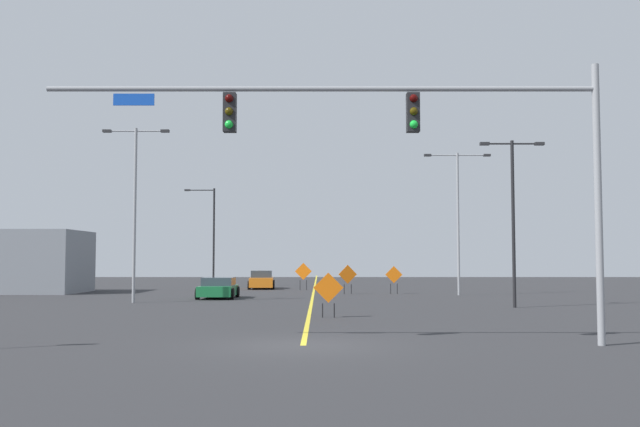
{
  "coord_description": "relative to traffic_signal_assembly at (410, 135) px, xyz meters",
  "views": [
    {
      "loc": [
        0.44,
        -19.12,
        2.27
      ],
      "look_at": [
        0.51,
        19.15,
        4.68
      ],
      "focal_mm": 40.59,
      "sensor_mm": 36.0,
      "label": 1
    }
  ],
  "objects": [
    {
      "name": "ground",
      "position": [
        -2.9,
        0.01,
        -5.58
      ],
      "size": [
        143.9,
        143.9,
        0.0
      ],
      "primitive_type": "plane",
      "color": "#2D2D30"
    },
    {
      "name": "road_centre_stripe",
      "position": [
        -2.9,
        39.99,
        -5.57
      ],
      "size": [
        0.16,
        79.95,
        0.01
      ],
      "color": "yellow",
      "rests_on": "ground"
    },
    {
      "name": "traffic_signal_assembly",
      "position": [
        0.0,
        0.0,
        0.0
      ],
      "size": [
        14.82,
        0.44,
        7.5
      ],
      "color": "gray",
      "rests_on": "ground"
    },
    {
      "name": "street_lamp_far_right",
      "position": [
        -11.26,
        39.35,
        -1.1
      ],
      "size": [
        2.49,
        0.24,
        8.01
      ],
      "color": "black",
      "rests_on": "ground"
    },
    {
      "name": "street_lamp_near_left",
      "position": [
        6.26,
        26.36,
        -0.26
      ],
      "size": [
        4.21,
        0.24,
        8.99
      ],
      "color": "gray",
      "rests_on": "ground"
    },
    {
      "name": "street_lamp_mid_right",
      "position": [
        -12.15,
        18.56,
        -0.24
      ],
      "size": [
        3.5,
        0.24,
        9.15
      ],
      "color": "gray",
      "rests_on": "ground"
    },
    {
      "name": "street_lamp_near_right",
      "position": [
        6.65,
        14.84,
        -0.93
      ],
      "size": [
        3.04,
        0.24,
        7.87
      ],
      "color": "black",
      "rests_on": "ground"
    },
    {
      "name": "construction_sign_median_far",
      "position": [
        -2.13,
        9.05,
        -4.5
      ],
      "size": [
        1.17,
        0.07,
        1.74
      ],
      "color": "orange",
      "rests_on": "ground"
    },
    {
      "name": "construction_sign_left_shoulder",
      "position": [
        -0.66,
        27.89,
        -4.39
      ],
      "size": [
        1.2,
        0.34,
        1.89
      ],
      "color": "orange",
      "rests_on": "ground"
    },
    {
      "name": "construction_sign_right_lane",
      "position": [
        -3.68,
        33.93,
        -4.32
      ],
      "size": [
        1.24,
        0.18,
        1.99
      ],
      "color": "orange",
      "rests_on": "ground"
    },
    {
      "name": "construction_sign_median_near",
      "position": [
        2.36,
        28.05,
        -4.43
      ],
      "size": [
        1.12,
        0.06,
        1.81
      ],
      "color": "orange",
      "rests_on": "ground"
    },
    {
      "name": "car_orange_passing",
      "position": [
        -6.92,
        36.29,
        -4.92
      ],
      "size": [
        2.16,
        4.41,
        1.39
      ],
      "color": "orange",
      "rests_on": "ground"
    },
    {
      "name": "car_green_near",
      "position": [
        -8.34,
        22.83,
        -4.99
      ],
      "size": [
        2.14,
        3.86,
        1.21
      ],
      "color": "#196B38",
      "rests_on": "ground"
    },
    {
      "name": "roadside_building_west",
      "position": [
        -22.09,
        29.71,
        -3.49
      ],
      "size": [
        7.07,
        6.18,
        4.17
      ],
      "color": "gray",
      "rests_on": "ground"
    }
  ]
}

